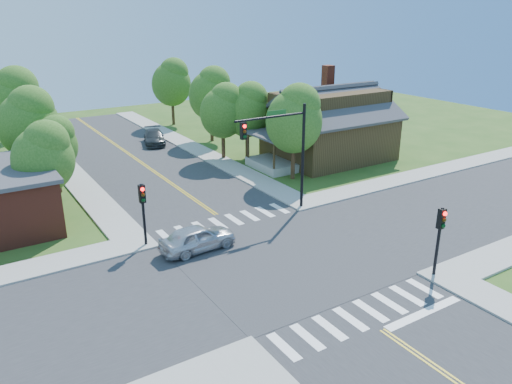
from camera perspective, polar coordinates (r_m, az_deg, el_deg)
ground at (r=27.47m, az=2.88°, el=-7.80°), size 100.00×100.00×0.00m
road_ns at (r=27.46m, az=2.89°, el=-7.77°), size 10.00×90.00×0.04m
road_ew at (r=27.46m, az=2.89°, el=-7.76°), size 90.00×10.00×0.04m
intersection_patch at (r=27.47m, az=2.88°, el=-7.80°), size 10.20×10.20×0.06m
sidewalk_ne at (r=48.22m, az=7.55°, el=4.54°), size 40.00×40.00×0.14m
crosswalk_north at (r=32.21m, az=-3.45°, el=-3.36°), size 8.85×2.00×0.01m
crosswalk_south at (r=23.38m, az=11.87°, el=-13.57°), size 8.85×2.00×0.01m
centerline at (r=27.45m, az=2.89°, el=-7.72°), size 0.30×90.00×0.01m
stop_bar at (r=24.26m, az=18.60°, el=-13.05°), size 4.60×0.45×0.09m
signal_mast_ne at (r=32.12m, az=3.05°, el=5.65°), size 5.30×0.42×7.20m
signal_pole_se at (r=26.30m, az=20.31°, el=-4.00°), size 0.34×0.42×3.80m
signal_pole_nw at (r=28.62m, az=-12.81°, el=-1.27°), size 0.34×0.42×3.80m
house_ne at (r=45.83m, az=8.31°, el=7.89°), size 13.05×8.80×7.11m
tree_e_a at (r=39.22m, az=4.52°, el=8.53°), size 4.52×4.29×7.68m
tree_e_b at (r=45.11m, az=-0.91°, el=9.54°), size 4.12×3.92×7.01m
tree_e_c at (r=51.56m, az=-5.10°, el=11.30°), size 4.53×4.30×7.70m
tree_e_d at (r=59.99m, az=-9.56°, el=12.39°), size 4.58×4.35×7.79m
tree_w_a at (r=34.10m, az=-23.04°, el=3.90°), size 3.83×3.64×6.51m
tree_w_b at (r=41.20m, az=-24.47°, el=7.40°), size 4.54×4.31×7.72m
tree_w_c at (r=48.89m, az=-25.77°, el=9.52°), size 4.96×4.71×8.44m
tree_w_d at (r=57.46m, az=-26.91°, el=8.98°), size 3.50×3.33×5.95m
tree_house at (r=44.91m, az=-3.72°, el=9.40°), size 4.09×3.89×6.95m
tree_bldg at (r=39.06m, az=-22.06°, el=5.26°), size 3.44×3.27×5.85m
car_silver at (r=28.36m, az=-6.71°, el=-5.30°), size 2.26×4.59×1.49m
car_dgrey at (r=51.88m, az=-11.55°, el=6.13°), size 4.73×5.95×1.40m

